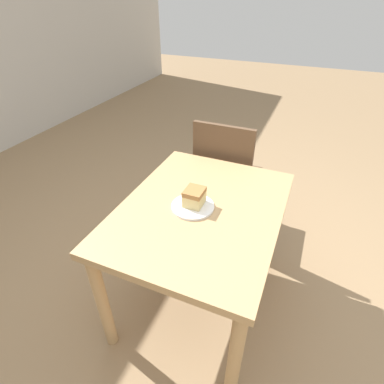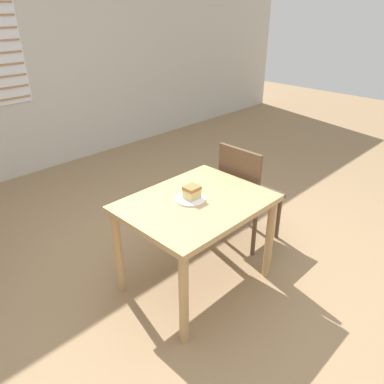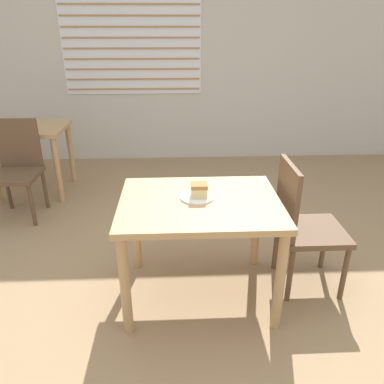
{
  "view_description": "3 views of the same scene",
  "coord_description": "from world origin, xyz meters",
  "px_view_note": "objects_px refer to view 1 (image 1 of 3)",
  "views": [
    {
      "loc": [
        -1.04,
        -0.27,
        1.61
      ],
      "look_at": [
        0.08,
        0.21,
        0.76
      ],
      "focal_mm": 28.0,
      "sensor_mm": 36.0,
      "label": 1
    },
    {
      "loc": [
        -1.55,
        -1.4,
        1.92
      ],
      "look_at": [
        0.02,
        0.14,
        0.79
      ],
      "focal_mm": 35.0,
      "sensor_mm": 36.0,
      "label": 2
    },
    {
      "loc": [
        -0.09,
        -1.92,
        1.7
      ],
      "look_at": [
        0.01,
        0.17,
        0.75
      ],
      "focal_mm": 35.0,
      "sensor_mm": 36.0,
      "label": 3
    }
  ],
  "objects_px": {
    "chair_near_window": "(226,175)",
    "plate": "(193,206)",
    "cake_slice": "(194,197)",
    "dining_table_near": "(201,223)"
  },
  "relations": [
    {
      "from": "plate",
      "to": "chair_near_window",
      "type": "bearing_deg",
      "value": 3.23
    },
    {
      "from": "dining_table_near",
      "to": "chair_near_window",
      "type": "height_order",
      "value": "chair_near_window"
    },
    {
      "from": "dining_table_near",
      "to": "cake_slice",
      "type": "relative_size",
      "value": 9.8
    },
    {
      "from": "plate",
      "to": "cake_slice",
      "type": "height_order",
      "value": "cake_slice"
    },
    {
      "from": "plate",
      "to": "cake_slice",
      "type": "distance_m",
      "value": 0.05
    },
    {
      "from": "dining_table_near",
      "to": "chair_near_window",
      "type": "relative_size",
      "value": 1.09
    },
    {
      "from": "chair_near_window",
      "to": "plate",
      "type": "xyz_separation_m",
      "value": [
        -0.71,
        -0.04,
        0.23
      ]
    },
    {
      "from": "chair_near_window",
      "to": "plate",
      "type": "bearing_deg",
      "value": 93.23
    },
    {
      "from": "dining_table_near",
      "to": "plate",
      "type": "bearing_deg",
      "value": 113.41
    },
    {
      "from": "dining_table_near",
      "to": "chair_near_window",
      "type": "xyz_separation_m",
      "value": [
        0.69,
        0.08,
        -0.12
      ]
    }
  ]
}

